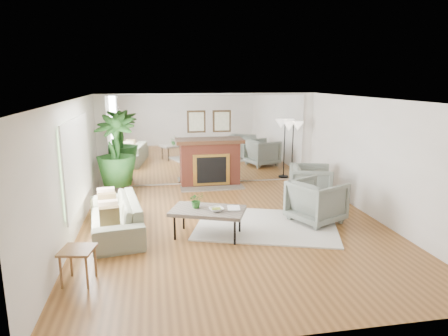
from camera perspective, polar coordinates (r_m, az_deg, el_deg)
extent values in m
plane|color=brown|center=(8.01, 1.50, -8.44)|extent=(7.00, 7.00, 0.00)
cube|color=white|center=(7.64, -20.99, -0.54)|extent=(0.02, 7.00, 2.50)
cube|color=white|center=(8.76, 21.09, 1.05)|extent=(0.02, 7.00, 2.50)
cube|color=white|center=(11.04, -2.15, 4.11)|extent=(6.00, 0.02, 2.50)
cube|color=silver|center=(11.02, -2.14, 4.10)|extent=(5.40, 0.04, 2.40)
cube|color=#B2E09E|center=(7.99, -20.32, 0.81)|extent=(0.04, 2.40, 1.50)
cube|color=brown|center=(10.95, -1.97, 0.59)|extent=(1.60, 0.40, 1.20)
cube|color=gold|center=(10.77, -1.80, -0.26)|extent=(1.00, 0.04, 0.85)
cube|color=black|center=(10.75, -1.79, -0.29)|extent=(0.80, 0.04, 0.70)
cube|color=#675E51|center=(10.75, -1.68, -2.84)|extent=(1.70, 0.55, 0.03)
cube|color=#432A15|center=(10.82, -1.98, 3.78)|extent=(1.85, 0.46, 0.10)
cube|color=black|center=(10.87, -3.97, 6.62)|extent=(0.50, 0.04, 0.60)
cube|color=black|center=(10.97, -0.31, 6.70)|extent=(0.50, 0.04, 0.60)
cube|color=beige|center=(8.11, 6.06, -8.12)|extent=(3.22, 2.73, 0.03)
cube|color=#675E51|center=(7.40, -2.33, -6.14)|extent=(1.52, 1.21, 0.07)
cylinder|color=black|center=(7.38, -7.05, -8.46)|extent=(0.04, 0.04, 0.47)
cylinder|color=black|center=(7.13, 1.55, -9.15)|extent=(0.04, 0.04, 0.47)
cylinder|color=black|center=(7.88, -5.79, -7.06)|extent=(0.04, 0.04, 0.47)
cylinder|color=black|center=(7.64, 2.26, -7.64)|extent=(0.04, 0.04, 0.47)
imported|color=gray|center=(7.92, -15.31, -6.64)|extent=(1.20, 2.35, 0.65)
imported|color=slate|center=(9.70, 12.24, -2.22)|extent=(1.22, 1.20, 0.89)
imported|color=slate|center=(8.37, 13.06, -4.67)|extent=(1.27, 1.26, 0.88)
cube|color=brown|center=(6.15, -20.23, -10.94)|extent=(0.53, 0.53, 0.04)
cylinder|color=brown|center=(6.17, -22.27, -13.63)|extent=(0.04, 0.04, 0.49)
cylinder|color=brown|center=(6.04, -19.00, -13.94)|extent=(0.04, 0.04, 0.49)
cylinder|color=brown|center=(6.47, -21.02, -12.27)|extent=(0.04, 0.04, 0.49)
cylinder|color=brown|center=(6.35, -17.89, -12.52)|extent=(0.04, 0.04, 0.49)
cylinder|color=black|center=(10.36, -14.95, -2.73)|extent=(0.60, 0.60, 0.43)
imported|color=#2C5D22|center=(10.15, -15.26, 2.53)|extent=(1.09, 1.09, 1.76)
cylinder|color=black|center=(11.46, 9.59, -2.01)|extent=(0.29, 0.29, 0.04)
cylinder|color=black|center=(11.28, 9.74, 1.99)|extent=(0.03, 0.03, 1.67)
cone|color=beige|center=(11.13, 9.28, 5.93)|extent=(0.31, 0.31, 0.23)
cone|color=beige|center=(11.21, 10.49, 5.94)|extent=(0.31, 0.31, 0.23)
imported|color=#2C5D22|center=(7.44, -3.97, -4.59)|extent=(0.30, 0.28, 0.30)
imported|color=brown|center=(7.27, -1.09, -5.94)|extent=(0.30, 0.30, 0.06)
imported|color=brown|center=(7.39, 0.52, -5.79)|extent=(0.26, 0.33, 0.02)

